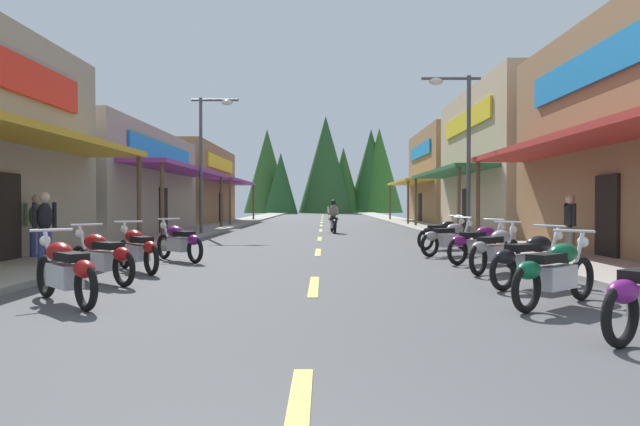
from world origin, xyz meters
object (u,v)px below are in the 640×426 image
object	(u,v)px
streetlamp_right	(460,134)
motorcycle_parked_left_3	(179,241)
motorcycle_parked_left_1	(102,256)
rider_cruising_lead	(333,219)
motorcycle_parked_left_0	(65,269)
motorcycle_parked_right_5	(449,238)
motorcycle_parked_right_3	(496,249)
pedestrian_browsing	(37,223)
pedestrian_waiting	(45,224)
pedestrian_by_shop	(570,222)
motorcycle_parked_right_2	(530,258)
motorcycle_parked_left_2	(138,248)
motorcycle_parked_right_4	(479,243)
motorcycle_parked_right_1	(555,271)
motorcycle_parked_right_6	(443,233)
streetlamp_left	(208,146)

from	to	relation	value
streetlamp_right	motorcycle_parked_left_3	distance (m)	10.60
motorcycle_parked_left_1	rider_cruising_lead	size ratio (longest dim) A/B	0.79
motorcycle_parked_left_0	motorcycle_parked_left_1	bearing A→B (deg)	-35.88
motorcycle_parked_right_5	motorcycle_parked_left_0	world-z (taller)	same
motorcycle_parked_right_3	pedestrian_browsing	xyz separation A→B (m)	(-10.40, 2.10, 0.45)
motorcycle_parked_left_3	pedestrian_waiting	size ratio (longest dim) A/B	0.98
motorcycle_parked_right_5	pedestrian_by_shop	bearing A→B (deg)	-60.92
streetlamp_right	motorcycle_parked_right_2	bearing A→B (deg)	-96.68
streetlamp_right	motorcycle_parked_left_2	size ratio (longest dim) A/B	3.32
motorcycle_parked_right_3	motorcycle_parked_right_4	world-z (taller)	same
motorcycle_parked_right_1	pedestrian_waiting	size ratio (longest dim) A/B	1.02
motorcycle_parked_right_3	pedestrian_browsing	size ratio (longest dim) A/B	1.00
streetlamp_right	motorcycle_parked_right_3	world-z (taller)	streetlamp_right
motorcycle_parked_right_3	motorcycle_parked_right_6	size ratio (longest dim) A/B	0.89
rider_cruising_lead	pedestrian_waiting	size ratio (longest dim) A/B	1.29
motorcycle_parked_right_2	motorcycle_parked_left_1	bearing A→B (deg)	140.83
motorcycle_parked_right_3	motorcycle_parked_left_2	size ratio (longest dim) A/B	0.94
motorcycle_parked_right_1	motorcycle_parked_right_3	world-z (taller)	same
streetlamp_left	motorcycle_parked_right_4	xyz separation A→B (m)	(8.63, -11.33, -3.40)
motorcycle_parked_right_1	pedestrian_browsing	bearing A→B (deg)	108.90
motorcycle_parked_right_4	rider_cruising_lead	xyz separation A→B (m)	(-3.19, 13.62, 0.17)
streetlamp_right	pedestrian_waiting	size ratio (longest dim) A/B	3.49
motorcycle_parked_right_1	pedestrian_browsing	world-z (taller)	pedestrian_browsing
motorcycle_parked_left_2	pedestrian_waiting	distance (m)	2.33
motorcycle_parked_right_2	motorcycle_parked_left_0	bearing A→B (deg)	157.47
motorcycle_parked_right_4	pedestrian_waiting	world-z (taller)	pedestrian_waiting
motorcycle_parked_right_3	pedestrian_by_shop	size ratio (longest dim) A/B	1.00
motorcycle_parked_right_6	rider_cruising_lead	xyz separation A→B (m)	(-3.20, 9.51, 0.17)
motorcycle_parked_right_3	motorcycle_parked_right_6	bearing A→B (deg)	41.41
motorcycle_parked_left_3	rider_cruising_lead	size ratio (longest dim) A/B	0.76
pedestrian_browsing	streetlamp_right	bearing A→B (deg)	88.61
motorcycle_parked_right_3	pedestrian_by_shop	world-z (taller)	pedestrian_by_shop
motorcycle_parked_right_2	motorcycle_parked_right_3	xyz separation A→B (m)	(0.02, 2.05, 0.00)
pedestrian_by_shop	rider_cruising_lead	bearing A→B (deg)	113.30
streetlamp_right	motorcycle_parked_left_0	world-z (taller)	streetlamp_right
motorcycle_parked_right_3	motorcycle_parked_right_4	size ratio (longest dim) A/B	0.90
pedestrian_waiting	motorcycle_parked_right_3	bearing A→B (deg)	-155.37
rider_cruising_lead	pedestrian_browsing	size ratio (longest dim) A/B	1.31
motorcycle_parked_left_3	rider_cruising_lead	bearing A→B (deg)	-60.06
motorcycle_parked_right_2	motorcycle_parked_left_2	bearing A→B (deg)	128.16
motorcycle_parked_right_1	motorcycle_parked_left_2	xyz separation A→B (m)	(-6.97, 3.90, 0.00)
motorcycle_parked_right_2	motorcycle_parked_right_5	world-z (taller)	same
motorcycle_parked_left_1	motorcycle_parked_left_2	xyz separation A→B (m)	(0.10, 1.66, 0.00)
motorcycle_parked_right_5	motorcycle_parked_left_1	size ratio (longest dim) A/B	1.07
motorcycle_parked_right_6	pedestrian_waiting	xyz separation A→B (m)	(-9.66, -5.25, 0.47)
motorcycle_parked_left_0	motorcycle_parked_right_3	bearing A→B (deg)	-106.46
streetlamp_left	pedestrian_browsing	xyz separation A→B (m)	(-1.91, -11.02, -2.95)
pedestrian_by_shop	pedestrian_browsing	bearing A→B (deg)	-178.53
pedestrian_browsing	streetlamp_left	bearing A→B (deg)	141.22
motorcycle_parked_right_1	motorcycle_parked_left_3	size ratio (longest dim) A/B	1.04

